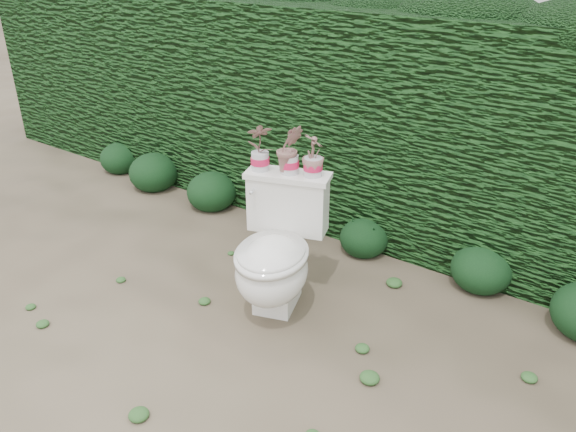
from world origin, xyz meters
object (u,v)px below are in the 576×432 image
Objects in this scene: potted_plant_left at (260,148)px; toilet at (276,255)px; potted_plant_center at (290,150)px; potted_plant_right at (313,157)px.

toilet is at bearing 97.02° from potted_plant_left.
potted_plant_center reaches higher than toilet.
toilet is 2.82× the size of potted_plant_center.
potted_plant_center is (0.17, 0.06, 0.00)m from potted_plant_left.
potted_plant_center is at bearing 151.53° from potted_plant_left.
toilet is 3.38× the size of potted_plant_right.
potted_plant_right reaches higher than toilet.
potted_plant_left reaches higher than potted_plant_right.
potted_plant_center reaches higher than potted_plant_right.
potted_plant_left is at bearing 153.20° from potted_plant_center.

